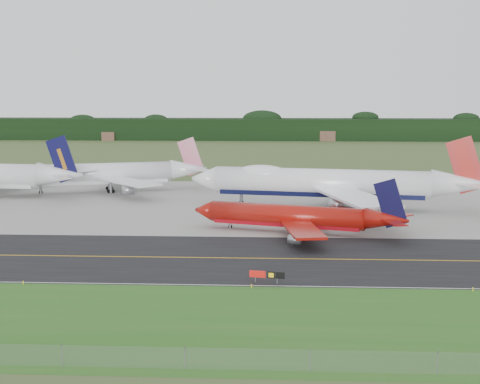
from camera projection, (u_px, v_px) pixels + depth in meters
name	position (u px, v px, depth m)	size (l,w,h in m)	color
ground	(258.00, 253.00, 111.54)	(600.00, 600.00, 0.00)	#3E5126
grass_verge	(252.00, 324.00, 76.96)	(400.00, 30.00, 0.01)	#275F1C
taxiway	(258.00, 258.00, 107.59)	(400.00, 32.00, 0.02)	black
apron	(263.00, 203.00, 161.93)	(400.00, 78.00, 0.01)	gray
taxiway_centreline	(258.00, 258.00, 107.59)	(400.00, 0.40, 0.00)	orange
taxiway_edge_line	(255.00, 286.00, 92.27)	(400.00, 0.25, 0.00)	silver
perimeter_fence	(247.00, 359.00, 63.96)	(320.00, 0.10, 320.00)	slate
horizon_treeline	(269.00, 130.00, 381.21)	(700.00, 25.00, 12.00)	black
jet_ba_747	(331.00, 183.00, 153.38)	(68.36, 56.00, 17.22)	white
jet_red_737	(298.00, 217.00, 126.66)	(41.06, 32.72, 11.27)	maroon
jet_star_tail	(109.00, 174.00, 179.99)	(53.58, 43.70, 14.42)	white
taxiway_sign	(267.00, 275.00, 93.49)	(4.96, 1.08, 1.67)	slate
edge_marker_left	(23.00, 283.00, 92.84)	(0.16, 0.16, 0.50)	yellow
edge_marker_center	(252.00, 286.00, 91.28)	(0.16, 0.16, 0.50)	yellow
edge_marker_right	(473.00, 289.00, 89.80)	(0.16, 0.16, 0.50)	yellow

